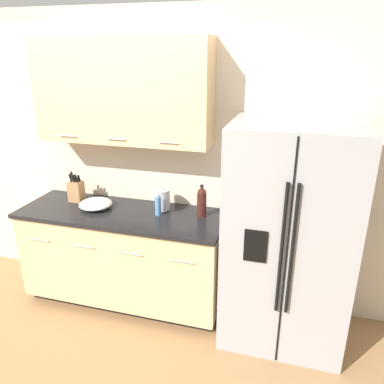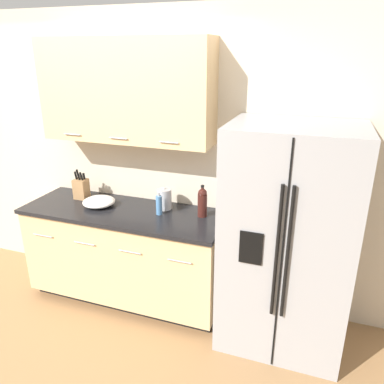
{
  "view_description": "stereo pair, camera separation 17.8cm",
  "coord_description": "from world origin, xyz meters",
  "px_view_note": "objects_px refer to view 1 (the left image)",
  "views": [
    {
      "loc": [
        1.64,
        -1.71,
        2.25
      ],
      "look_at": [
        0.86,
        1.03,
        1.17
      ],
      "focal_mm": 35.0,
      "sensor_mm": 36.0,
      "label": 1
    },
    {
      "loc": [
        1.81,
        -1.65,
        2.25
      ],
      "look_at": [
        0.86,
        1.03,
        1.17
      ],
      "focal_mm": 35.0,
      "sensor_mm": 36.0,
      "label": 2
    }
  ],
  "objects_px": {
    "knife_block": "(76,191)",
    "soap_dispenser": "(158,206)",
    "wine_bottle": "(202,202)",
    "mixing_bowl": "(96,204)",
    "steel_canister": "(163,200)",
    "refrigerator": "(288,238)"
  },
  "relations": [
    {
      "from": "refrigerator",
      "to": "wine_bottle",
      "type": "height_order",
      "value": "refrigerator"
    },
    {
      "from": "wine_bottle",
      "to": "soap_dispenser",
      "type": "relative_size",
      "value": 1.35
    },
    {
      "from": "refrigerator",
      "to": "steel_canister",
      "type": "relative_size",
      "value": 8.86
    },
    {
      "from": "steel_canister",
      "to": "mixing_bowl",
      "type": "distance_m",
      "value": 0.61
    },
    {
      "from": "refrigerator",
      "to": "mixing_bowl",
      "type": "xyz_separation_m",
      "value": [
        -1.69,
        0.06,
        0.07
      ]
    },
    {
      "from": "soap_dispenser",
      "to": "mixing_bowl",
      "type": "bearing_deg",
      "value": -179.17
    },
    {
      "from": "soap_dispenser",
      "to": "mixing_bowl",
      "type": "distance_m",
      "value": 0.6
    },
    {
      "from": "knife_block",
      "to": "steel_canister",
      "type": "relative_size",
      "value": 1.41
    },
    {
      "from": "knife_block",
      "to": "steel_canister",
      "type": "xyz_separation_m",
      "value": [
        0.85,
        0.03,
        -0.01
      ]
    },
    {
      "from": "wine_bottle",
      "to": "mixing_bowl",
      "type": "height_order",
      "value": "wine_bottle"
    },
    {
      "from": "steel_canister",
      "to": "mixing_bowl",
      "type": "bearing_deg",
      "value": -166.8
    },
    {
      "from": "refrigerator",
      "to": "steel_canister",
      "type": "bearing_deg",
      "value": 169.82
    },
    {
      "from": "knife_block",
      "to": "soap_dispenser",
      "type": "bearing_deg",
      "value": -6.45
    },
    {
      "from": "refrigerator",
      "to": "wine_bottle",
      "type": "relative_size",
      "value": 6.36
    },
    {
      "from": "mixing_bowl",
      "to": "steel_canister",
      "type": "bearing_deg",
      "value": 13.2
    },
    {
      "from": "wine_bottle",
      "to": "steel_canister",
      "type": "xyz_separation_m",
      "value": [
        -0.37,
        0.04,
        -0.04
      ]
    },
    {
      "from": "wine_bottle",
      "to": "soap_dispenser",
      "type": "distance_m",
      "value": 0.38
    },
    {
      "from": "knife_block",
      "to": "steel_canister",
      "type": "bearing_deg",
      "value": 2.28
    },
    {
      "from": "refrigerator",
      "to": "knife_block",
      "type": "bearing_deg",
      "value": 175.2
    },
    {
      "from": "knife_block",
      "to": "mixing_bowl",
      "type": "relative_size",
      "value": 0.97
    },
    {
      "from": "wine_bottle",
      "to": "steel_canister",
      "type": "bearing_deg",
      "value": 173.19
    },
    {
      "from": "knife_block",
      "to": "refrigerator",
      "type": "bearing_deg",
      "value": -4.8
    }
  ]
}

